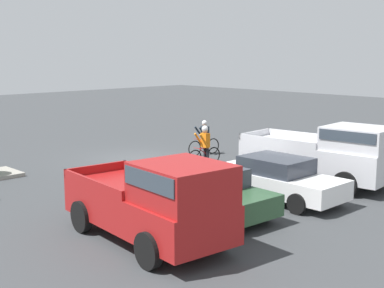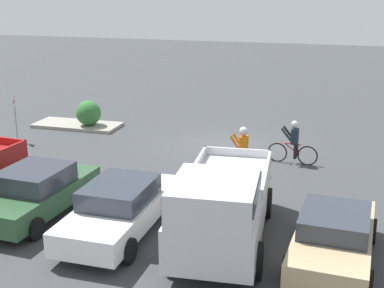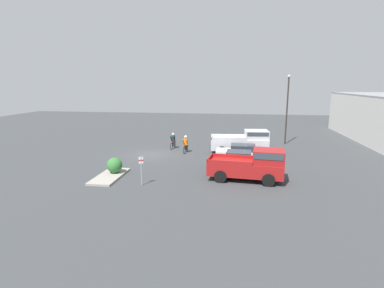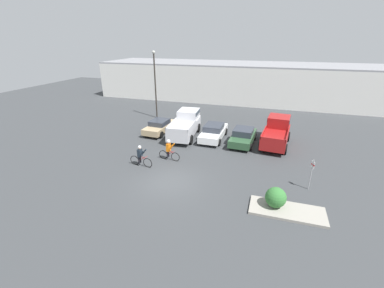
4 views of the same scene
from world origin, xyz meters
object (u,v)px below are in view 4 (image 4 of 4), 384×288
sedan_2 (243,136)px  cyclist_1 (140,156)px  shrub (276,197)px  pickup_truck_0 (186,124)px  fire_lane_sign (311,172)px  sedan_1 (214,132)px  sedan_0 (160,126)px  cyclist_0 (169,149)px  pickup_truck_1 (277,131)px  lamppost (155,80)px

sedan_2 → cyclist_1: size_ratio=2.33×
shrub → pickup_truck_0: bearing=131.6°
pickup_truck_0 → shrub: 12.95m
pickup_truck_0 → cyclist_1: 7.35m
pickup_truck_0 → fire_lane_sign: (10.61, -6.95, 0.07)m
sedan_1 → sedan_2: 2.83m
sedan_0 → shrub: size_ratio=3.77×
sedan_2 → fire_lane_sign: size_ratio=2.14×
cyclist_1 → sedan_0: bearing=103.3°
shrub → sedan_2: bearing=107.8°
cyclist_0 → pickup_truck_1: bearing=37.6°
pickup_truck_0 → pickup_truck_1: bearing=3.0°
sedan_2 → shrub: sedan_2 is taller
pickup_truck_0 → cyclist_1: size_ratio=2.98×
fire_lane_sign → shrub: bearing=-126.3°
sedan_1 → cyclist_0: bearing=-112.4°
cyclist_0 → cyclist_1: (-1.61, -1.61, -0.07)m
cyclist_0 → shrub: size_ratio=1.56×
sedan_0 → cyclist_1: cyclist_1 is taller
sedan_0 → lamppost: size_ratio=0.57×
sedan_2 → cyclist_0: (-5.08, -5.16, 0.18)m
pickup_truck_0 → sedan_2: (5.64, -0.49, -0.47)m
lamppost → pickup_truck_1: bearing=-17.3°
pickup_truck_1 → sedan_0: bearing=-177.5°
sedan_1 → cyclist_1: size_ratio=2.49×
sedan_0 → fire_lane_sign: (13.37, -6.91, 0.57)m
pickup_truck_1 → cyclist_0: pickup_truck_1 is taller
sedan_2 → pickup_truck_1: bearing=18.3°
pickup_truck_0 → cyclist_1: pickup_truck_0 is taller
pickup_truck_1 → cyclist_1: bearing=-141.0°
pickup_truck_0 → fire_lane_sign: 12.68m
lamppost → sedan_0: bearing=-62.0°
pickup_truck_1 → sedan_2: bearing=-161.7°
sedan_1 → pickup_truck_1: 5.70m
pickup_truck_0 → lamppost: lamppost is taller
sedan_0 → fire_lane_sign: size_ratio=2.12×
cyclist_1 → lamppost: size_ratio=0.25×
pickup_truck_0 → cyclist_0: 5.69m
sedan_2 → lamppost: 12.69m
cyclist_1 → shrub: 9.95m
pickup_truck_0 → cyclist_1: (-1.06, -7.26, -0.35)m
sedan_1 → cyclist_1: 8.14m
sedan_2 → fire_lane_sign: fire_lane_sign is taller
sedan_2 → cyclist_0: bearing=-134.5°
cyclist_1 → fire_lane_sign: 11.67m
pickup_truck_0 → cyclist_0: pickup_truck_0 is taller
lamppost → fire_lane_sign: bearing=-36.3°
sedan_1 → sedan_2: size_ratio=1.07×
sedan_0 → fire_lane_sign: fire_lane_sign is taller
sedan_0 → fire_lane_sign: bearing=-27.3°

